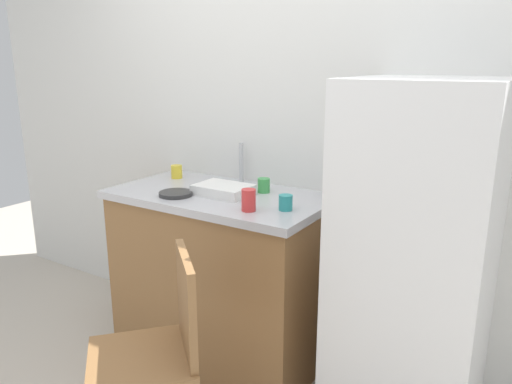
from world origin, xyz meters
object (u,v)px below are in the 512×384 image
at_px(refrigerator, 415,266).
at_px(cup_red, 249,200).
at_px(chair, 157,352).
at_px(dish_tray, 223,190).
at_px(hotplate, 176,194).
at_px(cup_teal, 286,203).
at_px(cup_green, 264,185).
at_px(cup_yellow, 177,172).

height_order(refrigerator, cup_red, refrigerator).
relative_size(chair, dish_tray, 3.18).
distance_m(hotplate, cup_teal, 0.60).
bearing_deg(cup_red, cup_green, 109.50).
bearing_deg(cup_green, cup_teal, -40.85).
bearing_deg(cup_red, cup_teal, 35.88).
bearing_deg(dish_tray, chair, -74.45).
height_order(chair, cup_green, cup_green).
distance_m(dish_tray, hotplate, 0.24).
height_order(cup_teal, cup_red, cup_red).
xyz_separation_m(chair, cup_red, (0.06, 0.57, 0.49)).
distance_m(dish_tray, cup_yellow, 0.47).
xyz_separation_m(dish_tray, cup_green, (0.15, 0.14, 0.01)).
xyz_separation_m(hotplate, cup_yellow, (-0.25, 0.30, 0.03)).
distance_m(refrigerator, chair, 1.11).
height_order(dish_tray, hotplate, dish_tray).
xyz_separation_m(chair, cup_yellow, (-0.65, 0.89, 0.47)).
bearing_deg(cup_red, hotplate, 177.53).
height_order(dish_tray, cup_green, cup_green).
bearing_deg(cup_teal, cup_red, -144.12).
bearing_deg(cup_teal, refrigerator, 7.41).
relative_size(refrigerator, cup_green, 20.68).
height_order(dish_tray, cup_teal, cup_teal).
bearing_deg(dish_tray, cup_red, -32.55).
relative_size(chair, cup_yellow, 11.71).
bearing_deg(cup_green, cup_yellow, 179.67).
distance_m(refrigerator, cup_green, 0.86).
height_order(dish_tray, cup_yellow, cup_yellow).
distance_m(refrigerator, dish_tray, 1.00).
bearing_deg(refrigerator, cup_red, -166.31).
bearing_deg(dish_tray, refrigerator, 0.34).
relative_size(hotplate, cup_yellow, 2.24).
xyz_separation_m(refrigerator, cup_green, (-0.83, 0.14, 0.20)).
bearing_deg(hotplate, chair, -56.16).
bearing_deg(dish_tray, hotplate, -142.00).
height_order(chair, cup_yellow, cup_yellow).
bearing_deg(cup_yellow, refrigerator, -5.72).
relative_size(hotplate, cup_red, 1.69).
bearing_deg(cup_green, refrigerator, -9.56).
distance_m(refrigerator, cup_yellow, 1.44).
bearing_deg(cup_red, dish_tray, 147.45).
xyz_separation_m(refrigerator, chair, (-0.77, -0.75, -0.27)).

